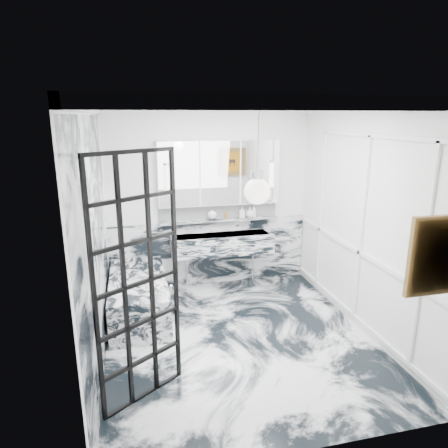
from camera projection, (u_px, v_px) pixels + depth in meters
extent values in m
plane|color=silver|center=(238.00, 338.00, 4.96)|extent=(3.60, 3.60, 0.00)
plane|color=white|center=(241.00, 103.00, 4.23)|extent=(3.60, 3.60, 0.00)
plane|color=white|center=(209.00, 199.00, 6.28)|extent=(3.60, 0.00, 3.60)
plane|color=white|center=(305.00, 296.00, 2.90)|extent=(3.60, 0.00, 3.60)
plane|color=white|center=(94.00, 239.00, 4.24)|extent=(0.00, 3.60, 3.60)
plane|color=white|center=(364.00, 222.00, 4.95)|extent=(0.00, 3.60, 3.60)
cube|color=silver|center=(210.00, 252.00, 6.49)|extent=(3.18, 0.05, 1.05)
cube|color=silver|center=(96.00, 245.00, 4.26)|extent=(0.02, 3.56, 2.68)
cube|color=white|center=(361.00, 230.00, 4.97)|extent=(0.03, 3.40, 2.30)
imported|color=#8C5919|center=(254.00, 211.00, 6.41)|extent=(0.10, 0.10, 0.19)
imported|color=#4C4C51|center=(242.00, 212.00, 6.37)|extent=(0.10, 0.10, 0.19)
imported|color=silver|center=(250.00, 212.00, 6.40)|extent=(0.14, 0.14, 0.17)
sphere|color=white|center=(212.00, 215.00, 6.27)|extent=(0.14, 0.14, 0.14)
cylinder|color=#8C5919|center=(226.00, 216.00, 6.32)|extent=(0.04, 0.04, 0.10)
cylinder|color=silver|center=(157.00, 297.00, 4.68)|extent=(0.08, 0.08, 0.12)
cube|color=#C08A13|center=(445.00, 255.00, 3.15)|extent=(0.56, 0.05, 0.56)
sphere|color=white|center=(257.00, 191.00, 3.36)|extent=(0.22, 0.22, 0.22)
cube|color=silver|center=(222.00, 244.00, 6.26)|extent=(1.60, 0.45, 0.30)
cube|color=silver|center=(220.00, 220.00, 6.33)|extent=(1.90, 0.14, 0.04)
cube|color=white|center=(219.00, 211.00, 6.35)|extent=(1.90, 0.03, 0.23)
cube|color=white|center=(219.00, 173.00, 6.14)|extent=(1.90, 0.16, 1.00)
cylinder|color=white|center=(167.00, 178.00, 5.88)|extent=(0.07, 0.07, 0.40)
cylinder|color=white|center=(272.00, 175.00, 6.24)|extent=(0.07, 0.07, 0.40)
cube|color=silver|center=(139.00, 296.00, 5.47)|extent=(0.75, 1.65, 0.55)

